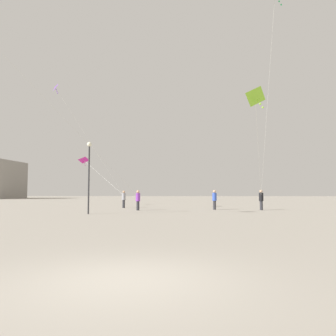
{
  "coord_description": "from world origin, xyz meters",
  "views": [
    {
      "loc": [
        1.09,
        -6.29,
        1.59
      ],
      "look_at": [
        0.0,
        21.11,
        3.58
      ],
      "focal_mm": 36.4,
      "sensor_mm": 36.0,
      "label": 1
    }
  ],
  "objects_px": {
    "kite_emerald_delta": "(274,7)",
    "kite_lime_delta": "(255,102)",
    "person_in_blue": "(214,199)",
    "lamppost_east": "(89,166)",
    "person_in_purple": "(138,199)",
    "kite_violet_delta": "(58,91)",
    "person_in_black": "(261,199)",
    "person_in_grey": "(124,198)",
    "kite_magenta_delta": "(84,161)"
  },
  "relations": [
    {
      "from": "person_in_black",
      "to": "lamppost_east",
      "type": "bearing_deg",
      "value": -2.3
    },
    {
      "from": "person_in_purple",
      "to": "kite_emerald_delta",
      "type": "height_order",
      "value": "kite_emerald_delta"
    },
    {
      "from": "kite_emerald_delta",
      "to": "lamppost_east",
      "type": "xyz_separation_m",
      "value": [
        -13.02,
        3.75,
        -10.01
      ]
    },
    {
      "from": "person_in_blue",
      "to": "lamppost_east",
      "type": "distance_m",
      "value": 12.37
    },
    {
      "from": "kite_magenta_delta",
      "to": "lamppost_east",
      "type": "xyz_separation_m",
      "value": [
        5.18,
        -16.69,
        -1.97
      ]
    },
    {
      "from": "kite_emerald_delta",
      "to": "kite_lime_delta",
      "type": "relative_size",
      "value": 0.9
    },
    {
      "from": "person_in_blue",
      "to": "person_in_black",
      "type": "xyz_separation_m",
      "value": [
        4.18,
        -0.59,
        0.01
      ]
    },
    {
      "from": "person_in_blue",
      "to": "lamppost_east",
      "type": "height_order",
      "value": "lamppost_east"
    },
    {
      "from": "person_in_black",
      "to": "person_in_blue",
      "type": "bearing_deg",
      "value": -33.75
    },
    {
      "from": "person_in_grey",
      "to": "person_in_black",
      "type": "xyz_separation_m",
      "value": [
        13.3,
        -4.01,
        0.02
      ]
    },
    {
      "from": "kite_emerald_delta",
      "to": "kite_violet_delta",
      "type": "bearing_deg",
      "value": 151.47
    },
    {
      "from": "person_in_black",
      "to": "kite_magenta_delta",
      "type": "bearing_deg",
      "value": -54.18
    },
    {
      "from": "person_in_purple",
      "to": "person_in_black",
      "type": "height_order",
      "value": "person_in_black"
    },
    {
      "from": "person_in_blue",
      "to": "kite_magenta_delta",
      "type": "relative_size",
      "value": 0.25
    },
    {
      "from": "kite_violet_delta",
      "to": "kite_emerald_delta",
      "type": "bearing_deg",
      "value": -28.53
    },
    {
      "from": "person_in_purple",
      "to": "person_in_blue",
      "type": "xyz_separation_m",
      "value": [
        6.99,
        1.47,
        0.02
      ]
    },
    {
      "from": "person_in_grey",
      "to": "kite_emerald_delta",
      "type": "relative_size",
      "value": 0.14
    },
    {
      "from": "person_in_grey",
      "to": "kite_emerald_delta",
      "type": "bearing_deg",
      "value": 127.04
    },
    {
      "from": "person_in_blue",
      "to": "kite_emerald_delta",
      "type": "bearing_deg",
      "value": 156.19
    },
    {
      "from": "person_in_purple",
      "to": "kite_violet_delta",
      "type": "height_order",
      "value": "kite_violet_delta"
    },
    {
      "from": "kite_violet_delta",
      "to": "lamppost_east",
      "type": "relative_size",
      "value": 1.95
    },
    {
      "from": "person_in_grey",
      "to": "lamppost_east",
      "type": "distance_m",
      "value": 10.53
    },
    {
      "from": "kite_emerald_delta",
      "to": "kite_lime_delta",
      "type": "distance_m",
      "value": 8.41
    },
    {
      "from": "person_in_grey",
      "to": "lamppost_east",
      "type": "height_order",
      "value": "lamppost_east"
    },
    {
      "from": "person_in_blue",
      "to": "kite_lime_delta",
      "type": "relative_size",
      "value": 0.13
    },
    {
      "from": "kite_violet_delta",
      "to": "lamppost_east",
      "type": "bearing_deg",
      "value": -51.17
    },
    {
      "from": "kite_lime_delta",
      "to": "lamppost_east",
      "type": "xyz_separation_m",
      "value": [
        -10.87,
        7.46,
        -2.78
      ]
    },
    {
      "from": "person_in_purple",
      "to": "person_in_blue",
      "type": "bearing_deg",
      "value": -27.22
    },
    {
      "from": "kite_emerald_delta",
      "to": "kite_magenta_delta",
      "type": "xyz_separation_m",
      "value": [
        -18.2,
        20.44,
        -8.04
      ]
    },
    {
      "from": "person_in_purple",
      "to": "person_in_blue",
      "type": "distance_m",
      "value": 7.15
    },
    {
      "from": "kite_violet_delta",
      "to": "person_in_purple",
      "type": "bearing_deg",
      "value": -4.7
    },
    {
      "from": "person_in_purple",
      "to": "kite_violet_delta",
      "type": "bearing_deg",
      "value": 136.2
    },
    {
      "from": "person_in_blue",
      "to": "kite_magenta_delta",
      "type": "xyz_separation_m",
      "value": [
        -15.22,
        9.94,
        4.56
      ]
    },
    {
      "from": "person_in_grey",
      "to": "lamppost_east",
      "type": "relative_size",
      "value": 0.33
    },
    {
      "from": "kite_magenta_delta",
      "to": "kite_violet_delta",
      "type": "bearing_deg",
      "value": -87.76
    },
    {
      "from": "person_in_blue",
      "to": "kite_violet_delta",
      "type": "bearing_deg",
      "value": 53.54
    },
    {
      "from": "kite_emerald_delta",
      "to": "kite_lime_delta",
      "type": "height_order",
      "value": "kite_emerald_delta"
    },
    {
      "from": "person_in_black",
      "to": "kite_magenta_delta",
      "type": "distance_m",
      "value": 22.54
    },
    {
      "from": "person_in_black",
      "to": "kite_lime_delta",
      "type": "distance_m",
      "value": 15.01
    },
    {
      "from": "person_in_grey",
      "to": "kite_violet_delta",
      "type": "relative_size",
      "value": 0.17
    },
    {
      "from": "kite_magenta_delta",
      "to": "kite_lime_delta",
      "type": "xyz_separation_m",
      "value": [
        16.05,
        -24.15,
        0.81
      ]
    },
    {
      "from": "person_in_black",
      "to": "person_in_purple",
      "type": "bearing_deg",
      "value": -21.19
    },
    {
      "from": "kite_lime_delta",
      "to": "kite_violet_delta",
      "type": "bearing_deg",
      "value": 139.45
    },
    {
      "from": "person_in_black",
      "to": "lamppost_east",
      "type": "xyz_separation_m",
      "value": [
        -14.22,
        -6.15,
        2.58
      ]
    },
    {
      "from": "person_in_purple",
      "to": "lamppost_east",
      "type": "xyz_separation_m",
      "value": [
        -3.04,
        -5.27,
        2.61
      ]
    },
    {
      "from": "person_in_black",
      "to": "kite_magenta_delta",
      "type": "height_order",
      "value": "kite_magenta_delta"
    },
    {
      "from": "person_in_blue",
      "to": "kite_lime_delta",
      "type": "bearing_deg",
      "value": 143.69
    },
    {
      "from": "kite_violet_delta",
      "to": "kite_lime_delta",
      "type": "distance_m",
      "value": 21.13
    },
    {
      "from": "kite_violet_delta",
      "to": "kite_lime_delta",
      "type": "relative_size",
      "value": 0.72
    },
    {
      "from": "kite_violet_delta",
      "to": "kite_magenta_delta",
      "type": "height_order",
      "value": "kite_violet_delta"
    }
  ]
}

